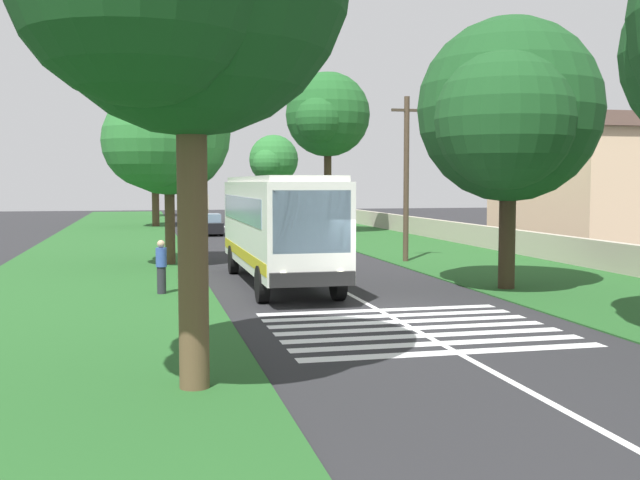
% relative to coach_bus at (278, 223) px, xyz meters
% --- Properties ---
extents(ground, '(160.00, 160.00, 0.00)m').
position_rel_coach_bus_xyz_m(ground, '(-5.85, -1.80, -2.15)').
color(ground, '#262628').
extents(grass_verge_left, '(120.00, 8.00, 0.04)m').
position_rel_coach_bus_xyz_m(grass_verge_left, '(9.15, 6.40, -2.13)').
color(grass_verge_left, '#235623').
rests_on(grass_verge_left, ground).
extents(grass_verge_right, '(120.00, 8.00, 0.04)m').
position_rel_coach_bus_xyz_m(grass_verge_right, '(9.15, -10.00, -2.13)').
color(grass_verge_right, '#235623').
rests_on(grass_verge_right, ground).
extents(centre_line, '(110.00, 0.16, 0.01)m').
position_rel_coach_bus_xyz_m(centre_line, '(9.15, -1.80, -2.14)').
color(centre_line, silver).
rests_on(centre_line, ground).
extents(coach_bus, '(11.16, 2.62, 3.73)m').
position_rel_coach_bus_xyz_m(coach_bus, '(0.00, 0.00, 0.00)').
color(coach_bus, silver).
rests_on(coach_bus, ground).
extents(zebra_crossing, '(5.85, 6.80, 0.01)m').
position_rel_coach_bus_xyz_m(zebra_crossing, '(-8.65, -1.80, -2.14)').
color(zebra_crossing, silver).
rests_on(zebra_crossing, ground).
extents(trailing_car_0, '(4.30, 1.78, 1.43)m').
position_rel_coach_bus_xyz_m(trailing_car_0, '(16.07, -3.49, -1.48)').
color(trailing_car_0, silver).
rests_on(trailing_car_0, ground).
extents(trailing_car_1, '(4.30, 1.78, 1.43)m').
position_rel_coach_bus_xyz_m(trailing_car_1, '(26.06, 0.29, -1.48)').
color(trailing_car_1, black).
rests_on(trailing_car_1, ground).
extents(trailing_car_2, '(4.30, 1.78, 1.43)m').
position_rel_coach_bus_xyz_m(trailing_car_2, '(32.58, -3.37, -1.48)').
color(trailing_car_2, '#145933').
rests_on(trailing_car_2, ground).
extents(trailing_minibus_0, '(6.00, 2.14, 2.53)m').
position_rel_coach_bus_xyz_m(trailing_minibus_0, '(42.60, 0.15, -0.60)').
color(trailing_minibus_0, '#BFB299').
rests_on(trailing_minibus_0, ground).
extents(roadside_tree_left_0, '(6.80, 5.46, 8.26)m').
position_rel_coach_bus_xyz_m(roadside_tree_left_0, '(36.64, 3.74, 3.29)').
color(roadside_tree_left_0, '#4C3826').
rests_on(roadside_tree_left_0, grass_verge_left).
extents(roadside_tree_left_2, '(6.32, 5.37, 8.21)m').
position_rel_coach_bus_xyz_m(roadside_tree_left_2, '(7.14, 3.62, 3.32)').
color(roadside_tree_left_2, '#4C3826').
rests_on(roadside_tree_left_2, grass_verge_left).
extents(roadside_tree_left_3, '(6.40, 5.04, 10.87)m').
position_rel_coach_bus_xyz_m(roadside_tree_left_3, '(54.63, 3.53, 6.05)').
color(roadside_tree_left_3, '#3D2D1E').
rests_on(roadside_tree_left_3, grass_verge_left).
extents(roadside_tree_right_1, '(7.14, 6.03, 8.83)m').
position_rel_coach_bus_xyz_m(roadside_tree_right_1, '(-3.08, -6.92, 3.56)').
color(roadside_tree_right_1, '#3D2D1E').
rests_on(roadside_tree_right_1, grass_verge_right).
extents(roadside_tree_right_2, '(5.49, 4.56, 7.90)m').
position_rel_coach_bus_xyz_m(roadside_tree_right_2, '(44.46, -7.22, 3.37)').
color(roadside_tree_right_2, brown).
rests_on(roadside_tree_right_2, grass_verge_right).
extents(roadside_tree_right_3, '(6.85, 5.75, 11.01)m').
position_rel_coach_bus_xyz_m(roadside_tree_right_3, '(25.39, -7.74, 5.85)').
color(roadside_tree_right_3, '#3D2D1E').
rests_on(roadside_tree_right_3, grass_verge_right).
extents(utility_pole, '(0.24, 1.40, 7.25)m').
position_rel_coach_bus_xyz_m(utility_pole, '(6.16, -6.83, 1.66)').
color(utility_pole, '#473828').
rests_on(utility_pole, grass_verge_right).
extents(roadside_wall, '(70.00, 0.40, 1.17)m').
position_rel_coach_bus_xyz_m(roadside_wall, '(14.15, -13.40, -1.52)').
color(roadside_wall, '#B2A893').
rests_on(roadside_wall, grass_verge_right).
extents(roadside_building, '(12.84, 7.98, 7.26)m').
position_rel_coach_bus_xyz_m(roadside_building, '(15.68, -21.80, 1.53)').
color(roadside_building, beige).
rests_on(roadside_building, ground).
extents(pedestrian, '(0.34, 0.34, 1.69)m').
position_rel_coach_bus_xyz_m(pedestrian, '(-1.63, 3.99, -1.24)').
color(pedestrian, '#26262D').
rests_on(pedestrian, grass_verge_left).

